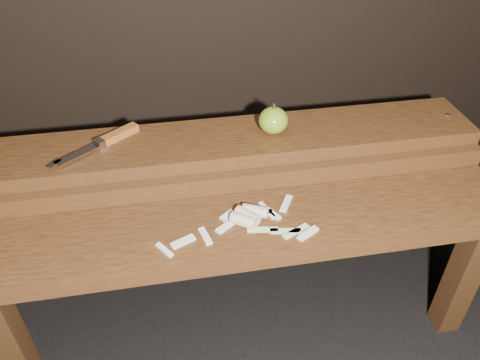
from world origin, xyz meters
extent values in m
plane|color=black|center=(0.00, 0.00, 0.00)|extent=(60.00, 60.00, 0.00)
cube|color=#341D0D|center=(-0.54, -0.10, 0.19)|extent=(0.06, 0.06, 0.38)
cube|color=#341D0D|center=(0.54, -0.10, 0.19)|extent=(0.06, 0.06, 0.38)
cube|color=#442510|center=(0.00, -0.05, 0.40)|extent=(1.20, 0.20, 0.04)
cube|color=#341D0D|center=(-0.54, 0.20, 0.23)|extent=(0.06, 0.06, 0.46)
cube|color=#341D0D|center=(0.54, 0.20, 0.23)|extent=(0.06, 0.06, 0.46)
cube|color=#442510|center=(0.00, 0.07, 0.44)|extent=(1.20, 0.02, 0.05)
cube|color=#442510|center=(0.00, 0.17, 0.48)|extent=(1.20, 0.18, 0.04)
cylinder|color=slate|center=(0.56, 0.17, 0.50)|extent=(0.01, 0.01, 0.00)
ellipsoid|color=olive|center=(0.10, 0.17, 0.53)|extent=(0.07, 0.07, 0.06)
cylinder|color=#382314|center=(0.10, 0.17, 0.57)|extent=(0.01, 0.01, 0.01)
cube|color=brown|center=(-0.26, 0.21, 0.51)|extent=(0.09, 0.07, 0.02)
cube|color=silver|center=(-0.31, 0.18, 0.51)|extent=(0.03, 0.03, 0.02)
cube|color=silver|center=(-0.36, 0.14, 0.51)|extent=(0.10, 0.08, 0.00)
cube|color=silver|center=(-0.40, 0.11, 0.51)|extent=(0.03, 0.04, 0.00)
cube|color=beige|center=(-0.10, -0.08, 0.42)|extent=(0.03, 0.05, 0.01)
cube|color=beige|center=(0.03, -0.02, 0.42)|extent=(0.05, 0.03, 0.01)
cube|color=beige|center=(0.09, -0.01, 0.42)|extent=(0.04, 0.06, 0.01)
cube|color=beige|center=(0.06, -0.04, 0.42)|extent=(0.03, 0.04, 0.01)
cube|color=beige|center=(-0.14, -0.09, 0.42)|extent=(0.05, 0.04, 0.01)
cube|color=beige|center=(-0.04, -0.02, 0.42)|extent=(0.04, 0.04, 0.01)
cube|color=beige|center=(-0.18, -0.10, 0.42)|extent=(0.04, 0.04, 0.01)
cube|color=beige|center=(-0.05, -0.05, 0.42)|extent=(0.06, 0.05, 0.01)
cube|color=beige|center=(0.05, -0.02, 0.42)|extent=(0.03, 0.06, 0.01)
cube|color=beige|center=(0.11, -0.11, 0.42)|extent=(0.05, 0.04, 0.01)
cylinder|color=#C9BB8C|center=(-0.01, -0.06, 0.43)|extent=(0.06, 0.05, 0.03)
cylinder|color=#C9BB8C|center=(0.00, -0.04, 0.43)|extent=(0.06, 0.06, 0.03)
cylinder|color=#C9BB8C|center=(0.02, -0.03, 0.43)|extent=(0.06, 0.05, 0.03)
cube|color=#BCC988|center=(0.09, -0.10, 0.42)|extent=(0.06, 0.04, 0.00)
cube|color=#BCC988|center=(0.07, -0.09, 0.42)|extent=(0.07, 0.02, 0.00)
cube|color=#BCC988|center=(0.02, -0.08, 0.42)|extent=(0.07, 0.02, 0.00)
camera|label=1|loc=(-0.15, -0.76, 1.11)|focal=35.00mm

